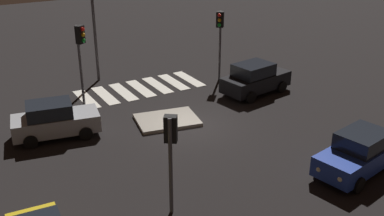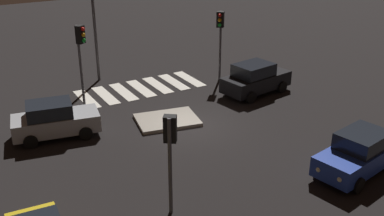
% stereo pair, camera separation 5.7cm
% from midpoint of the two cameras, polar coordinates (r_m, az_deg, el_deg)
% --- Properties ---
extents(ground_plane, '(80.00, 80.00, 0.00)m').
position_cam_midpoint_polar(ground_plane, '(23.10, -0.07, -2.28)').
color(ground_plane, black).
extents(traffic_island, '(3.50, 2.88, 0.18)m').
position_cam_midpoint_polar(traffic_island, '(23.59, -3.20, -1.52)').
color(traffic_island, gray).
rests_on(traffic_island, ground).
extents(car_black, '(4.52, 2.54, 1.89)m').
position_cam_midpoint_polar(car_black, '(27.24, 7.87, 3.66)').
color(car_black, black).
rests_on(car_black, ground).
extents(car_silver, '(4.27, 2.47, 1.77)m').
position_cam_midpoint_polar(car_silver, '(22.67, -16.93, -1.45)').
color(car_silver, '#9EA0A5').
rests_on(car_silver, ground).
extents(car_blue, '(4.29, 2.47, 1.78)m').
position_cam_midpoint_polar(car_blue, '(19.95, 20.08, -5.36)').
color(car_blue, '#1E389E').
rests_on(car_blue, ground).
extents(traffic_light_east, '(0.54, 0.53, 4.55)m').
position_cam_midpoint_polar(traffic_light_east, '(25.15, -13.87, 7.57)').
color(traffic_light_east, '#47474C').
rests_on(traffic_light_east, ground).
extents(traffic_light_south, '(0.54, 0.54, 4.46)m').
position_cam_midpoint_polar(traffic_light_south, '(28.53, 3.46, 9.86)').
color(traffic_light_south, '#47474C').
rests_on(traffic_light_south, ground).
extents(traffic_light_north, '(0.54, 0.53, 3.73)m').
position_cam_midpoint_polar(traffic_light_north, '(15.53, -2.79, -4.08)').
color(traffic_light_north, '#47474C').
rests_on(traffic_light_north, ground).
extents(street_lamp, '(0.56, 0.56, 7.33)m').
position_cam_midpoint_polar(street_lamp, '(28.87, -12.46, 12.89)').
color(street_lamp, '#47474C').
rests_on(street_lamp, ground).
extents(crosswalk_near, '(7.60, 3.20, 0.02)m').
position_cam_midpoint_polar(crosswalk_near, '(28.23, -6.52, 2.45)').
color(crosswalk_near, silver).
rests_on(crosswalk_near, ground).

